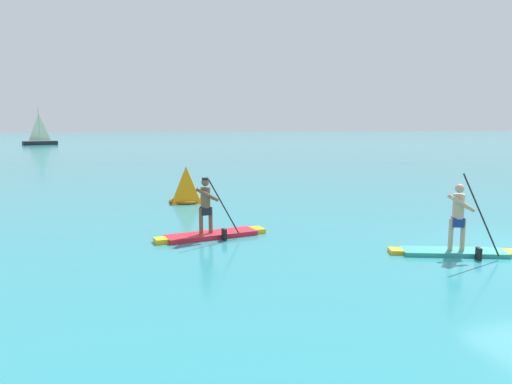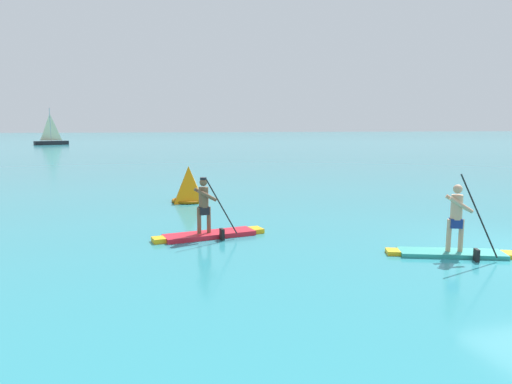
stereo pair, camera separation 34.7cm
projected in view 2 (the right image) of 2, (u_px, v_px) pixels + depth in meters
name	position (u px, v px, depth m)	size (l,w,h in m)	color
paddleboarder_near_left	(209.00, 226.00, 12.52)	(3.15, 1.12, 1.67)	red
paddleboarder_mid_center	(454.00, 240.00, 10.73)	(2.94, 1.46, 2.02)	teal
race_marker_buoy	(189.00, 186.00, 18.34)	(1.62, 1.62, 1.44)	orange
sailboat_left_horizon	(51.00, 140.00, 74.56)	(5.23, 3.11, 5.95)	black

